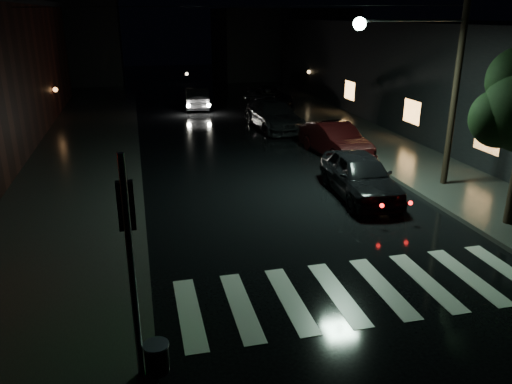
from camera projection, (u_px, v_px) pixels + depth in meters
ground at (246, 318)px, 11.12m from camera, size 120.00×120.00×0.00m
sidewalk_left at (73, 161)px, 22.81m from camera, size 6.00×44.00×0.15m
sidewalk_right at (374, 142)px, 26.12m from camera, size 4.00×44.00×0.15m
building_right at (454, 74)px, 30.35m from camera, size 10.00×40.00×6.00m
building_far_left at (47, 41)px, 48.78m from camera, size 14.00×10.00×8.00m
building_far_right at (282, 43)px, 54.25m from camera, size 14.00×10.00×7.00m
crosswalk at (360, 290)px, 12.24m from camera, size 9.00×3.00×0.01m
signal_pole_corner at (144, 306)px, 8.79m from camera, size 0.68×0.61×4.20m
utility_pole at (442, 67)px, 17.94m from camera, size 4.92×0.44×8.00m
parked_car_a at (360, 175)px, 18.31m from camera, size 2.24×4.93×1.64m
parked_car_b at (335, 140)px, 23.61m from camera, size 2.20×4.93×1.57m
parked_car_c at (273, 115)px, 29.27m from camera, size 2.72×5.83×1.65m
parked_car_d at (270, 97)px, 36.54m from camera, size 2.62×5.25×1.43m
oncoming_car at (197, 98)px, 35.73m from camera, size 1.98×4.62×1.48m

